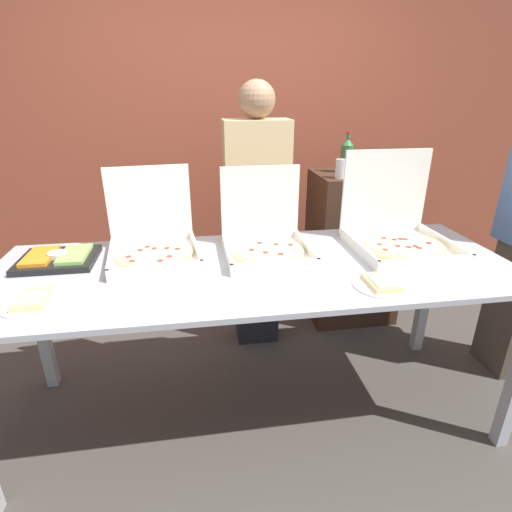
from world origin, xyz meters
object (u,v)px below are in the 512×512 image
object	(u,v)px
soda_bottle	(347,155)
soda_can_silver	(340,169)
pizza_box_far_left	(153,242)
paper_plate_front_right	(382,284)
pizza_box_far_right	(266,239)
person_guest_plaid	(257,217)
pizza_box_near_right	(397,232)
soda_can_colored	(378,163)
veggie_tray	(58,258)
paper_plate_front_left	(34,300)

from	to	relation	value
soda_bottle	soda_can_silver	bearing A→B (deg)	-120.15
soda_bottle	pizza_box_far_left	bearing A→B (deg)	-148.38
paper_plate_front_right	soda_bottle	bearing A→B (deg)	76.93
pizza_box_far_right	soda_can_silver	world-z (taller)	pizza_box_far_right
paper_plate_front_right	pizza_box_far_right	bearing A→B (deg)	133.51
soda_can_silver	person_guest_plaid	distance (m)	0.63
pizza_box_near_right	soda_can_colored	bearing A→B (deg)	73.22
paper_plate_front_right	soda_can_colored	bearing A→B (deg)	67.37
veggie_tray	person_guest_plaid	distance (m)	1.18
pizza_box_far_right	soda_bottle	xyz separation A→B (m)	(0.72, 0.83, 0.28)
paper_plate_front_left	soda_bottle	xyz separation A→B (m)	(1.70, 1.20, 0.34)
paper_plate_front_right	soda_can_colored	distance (m)	1.37
pizza_box_near_right	pizza_box_far_left	xyz separation A→B (m)	(-1.25, 0.07, -0.01)
paper_plate_front_left	soda_can_colored	world-z (taller)	soda_can_colored
soda_can_silver	soda_can_colored	xyz separation A→B (m)	(0.33, 0.15, 0.00)
pizza_box_near_right	paper_plate_front_right	world-z (taller)	pizza_box_near_right
pizza_box_near_right	person_guest_plaid	world-z (taller)	person_guest_plaid
pizza_box_near_right	person_guest_plaid	distance (m)	0.88
pizza_box_far_left	soda_can_silver	xyz separation A→B (m)	(1.16, 0.59, 0.22)
pizza_box_near_right	paper_plate_front_left	size ratio (longest dim) A/B	1.99
person_guest_plaid	pizza_box_far_left	bearing A→B (deg)	41.11
soda_can_silver	pizza_box_near_right	bearing A→B (deg)	-82.26
paper_plate_front_left	soda_bottle	world-z (taller)	soda_bottle
pizza_box_far_left	soda_bottle	size ratio (longest dim) A/B	1.73
pizza_box_near_right	pizza_box_far_right	bearing A→B (deg)	178.01
pizza_box_far_left	soda_can_silver	size ratio (longest dim) A/B	3.88
paper_plate_front_left	person_guest_plaid	size ratio (longest dim) A/B	0.15
soda_can_silver	person_guest_plaid	bearing A→B (deg)	-172.86
pizza_box_far_right	person_guest_plaid	size ratio (longest dim) A/B	0.25
soda_bottle	pizza_box_near_right	bearing A→B (deg)	-91.38
veggie_tray	person_guest_plaid	size ratio (longest dim) A/B	0.20
pizza_box_far_left	soda_bottle	bearing A→B (deg)	25.28
paper_plate_front_left	soda_can_colored	distance (m)	2.27
soda_can_colored	pizza_box_far_left	bearing A→B (deg)	-153.46
pizza_box_far_right	paper_plate_front_right	size ratio (longest dim) A/B	1.79
paper_plate_front_left	veggie_tray	world-z (taller)	veggie_tray
pizza_box_near_right	pizza_box_far_right	world-z (taller)	pizza_box_near_right
soda_can_colored	person_guest_plaid	world-z (taller)	person_guest_plaid
pizza_box_near_right	pizza_box_far_left	distance (m)	1.26
pizza_box_near_right	veggie_tray	distance (m)	1.71
soda_bottle	soda_can_silver	distance (m)	0.23
paper_plate_front_right	soda_bottle	world-z (taller)	soda_bottle
veggie_tray	person_guest_plaid	xyz separation A→B (m)	(1.05, 0.54, -0.01)
soda_bottle	pizza_box_far_right	bearing A→B (deg)	-130.78
pizza_box_far_left	veggie_tray	world-z (taller)	pizza_box_far_left
paper_plate_front_right	person_guest_plaid	size ratio (longest dim) A/B	0.14
pizza_box_far_left	soda_can_colored	bearing A→B (deg)	20.20
soda_can_silver	soda_can_colored	bearing A→B (deg)	24.67
soda_bottle	soda_can_silver	size ratio (longest dim) A/B	2.24
paper_plate_front_left	person_guest_plaid	bearing A→B (deg)	42.49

